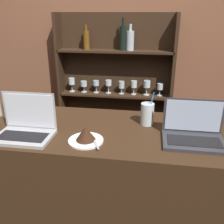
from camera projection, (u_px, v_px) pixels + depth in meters
bar_counter at (102, 200)px, 1.72m from camera, size 1.81×0.65×1.10m
back_wall at (123, 55)px, 2.52m from camera, size 7.00×0.06×2.70m
back_shelf at (115, 97)px, 2.62m from camera, size 1.16×0.18×1.75m
laptop_near at (26, 127)px, 1.41m from camera, size 0.32×0.21×0.24m
laptop_far at (193, 132)px, 1.36m from camera, size 0.33×0.22×0.22m
cake_plate at (86, 135)px, 1.35m from camera, size 0.19×0.19×0.09m
water_glass at (147, 114)px, 1.55m from camera, size 0.08×0.08×0.21m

